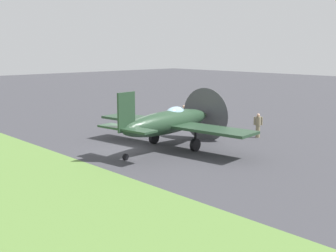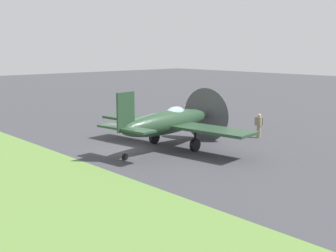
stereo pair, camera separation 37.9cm
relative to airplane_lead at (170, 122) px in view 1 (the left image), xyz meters
The scene contains 4 objects.
ground_plane 3.14m from the airplane_lead, 117.32° to the right, with size 160.00×160.00×0.00m, color #38383D.
airplane_lead is the anchor object (origin of this frame).
ground_crew_chief 7.24m from the airplane_lead, 75.77° to the left, with size 0.50×0.45×1.73m.
ground_crew_mechanic 8.16m from the airplane_lead, 128.72° to the left, with size 0.38×0.63×1.73m.
Camera 1 is at (21.04, -16.25, 6.31)m, focal length 46.63 mm.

